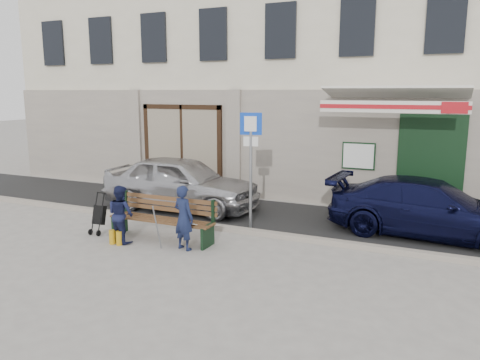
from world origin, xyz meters
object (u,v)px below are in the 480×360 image
Objects in this scene: bench at (160,219)px; woman at (121,214)px; parking_sign at (251,152)px; car_silver at (181,183)px; man at (184,218)px; stroller at (99,216)px; car_navy at (429,208)px.

woman is at bearing -143.64° from bench.
parking_sign is 2.19× the size of woman.
parking_sign reaches higher than car_silver.
woman is at bearing -147.88° from parking_sign.
woman is (-1.45, -0.15, -0.05)m from man.
car_silver reaches higher than man.
car_silver is 3.00m from woman.
man is (0.80, -0.33, 0.20)m from bench.
stroller is (-2.30, 0.15, -0.26)m from man.
woman is 0.92m from stroller.
bench is 1.52m from stroller.
car_silver reaches higher than woman.
man is at bearing -121.05° from parking_sign.
car_navy is 1.81× the size of bench.
parking_sign is at bearing -122.18° from woman.
car_navy is at bearing 21.40° from stroller.
bench is 1.95× the size of woman.
woman is at bearing 121.04° from car_navy.
parking_sign is 1.12× the size of bench.
woman is (-2.09, -2.07, -1.19)m from parking_sign.
car_navy is at bearing -138.73° from woman.
man is at bearing -22.81° from bench.
parking_sign reaches higher than stroller.
car_navy is 5.38m from man.
bench is at bearing -159.71° from car_silver.
man is 1.46m from woman.
car_navy is 4.14m from parking_sign.
man is (-4.46, -3.01, 0.03)m from car_navy.
bench is 1.81× the size of man.
stroller is at bearing 115.89° from car_navy.
bench is 0.89m from man.
car_navy reaches higher than stroller.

